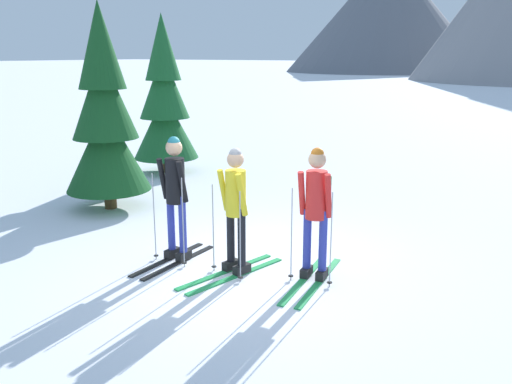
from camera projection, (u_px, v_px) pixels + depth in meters
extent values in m
plane|color=white|center=(245.00, 267.00, 7.80)|extent=(400.00, 400.00, 0.00)
cube|color=black|center=(179.00, 262.00, 7.96)|extent=(0.10, 1.57, 0.02)
cube|color=black|center=(168.00, 259.00, 8.08)|extent=(0.10, 1.57, 0.02)
cube|color=black|center=(184.00, 255.00, 8.03)|extent=(0.11, 0.26, 0.12)
cylinder|color=#2D389E|center=(183.00, 225.00, 7.91)|extent=(0.11, 0.11, 0.87)
cube|color=black|center=(172.00, 253.00, 8.14)|extent=(0.11, 0.26, 0.12)
cylinder|color=#2D389E|center=(171.00, 222.00, 8.02)|extent=(0.11, 0.11, 0.87)
cylinder|color=black|center=(175.00, 181.00, 7.81)|extent=(0.28, 0.28, 0.65)
sphere|color=tan|center=(174.00, 148.00, 7.69)|extent=(0.24, 0.24, 0.24)
sphere|color=#1E6B7A|center=(174.00, 143.00, 7.67)|extent=(0.18, 0.18, 0.18)
cylinder|color=black|center=(182.00, 182.00, 7.66)|extent=(0.08, 0.21, 0.62)
cylinder|color=black|center=(163.00, 179.00, 7.85)|extent=(0.08, 0.21, 0.62)
cylinder|color=#A5A5AD|center=(183.00, 223.00, 7.66)|extent=(0.02, 0.02, 1.31)
cylinder|color=black|center=(184.00, 263.00, 7.80)|extent=(0.07, 0.07, 0.01)
cylinder|color=#A5A5AD|center=(154.00, 217.00, 7.93)|extent=(0.02, 0.02, 1.31)
cylinder|color=black|center=(156.00, 256.00, 8.08)|extent=(0.07, 0.07, 0.01)
cube|color=green|center=(237.00, 276.00, 7.47)|extent=(0.45, 1.73, 0.02)
cube|color=green|center=(226.00, 271.00, 7.62)|extent=(0.45, 1.73, 0.02)
cube|color=black|center=(242.00, 269.00, 7.53)|extent=(0.16, 0.28, 0.12)
cylinder|color=black|center=(242.00, 238.00, 7.41)|extent=(0.11, 0.11, 0.83)
cube|color=black|center=(231.00, 265.00, 7.68)|extent=(0.16, 0.28, 0.12)
cylinder|color=black|center=(231.00, 234.00, 7.56)|extent=(0.11, 0.11, 0.83)
cylinder|color=yellow|center=(236.00, 193.00, 7.34)|extent=(0.28, 0.28, 0.63)
sphere|color=tan|center=(235.00, 159.00, 7.22)|extent=(0.23, 0.23, 0.23)
sphere|color=gray|center=(235.00, 154.00, 7.21)|extent=(0.17, 0.17, 0.17)
cylinder|color=yellow|center=(242.00, 195.00, 7.17)|extent=(0.12, 0.21, 0.60)
cylinder|color=yellow|center=(223.00, 190.00, 7.41)|extent=(0.12, 0.21, 0.60)
cylinder|color=#A5A5AD|center=(240.00, 237.00, 7.16)|extent=(0.02, 0.02, 1.25)
cylinder|color=black|center=(240.00, 277.00, 7.30)|extent=(0.07, 0.07, 0.01)
cylinder|color=#A5A5AD|center=(213.00, 228.00, 7.52)|extent=(0.02, 0.02, 1.25)
cylinder|color=black|center=(214.00, 267.00, 7.66)|extent=(0.07, 0.07, 0.01)
cube|color=green|center=(319.00, 282.00, 7.28)|extent=(0.36, 1.77, 0.02)
cube|color=green|center=(304.00, 279.00, 7.37)|extent=(0.36, 1.77, 0.02)
cube|color=black|center=(322.00, 274.00, 7.35)|extent=(0.15, 0.27, 0.12)
cylinder|color=#2D389E|center=(323.00, 241.00, 7.24)|extent=(0.11, 0.11, 0.86)
cube|color=black|center=(306.00, 272.00, 7.44)|extent=(0.15, 0.27, 0.12)
cylinder|color=#2D389E|center=(307.00, 239.00, 7.32)|extent=(0.11, 0.11, 0.86)
cylinder|color=red|center=(316.00, 195.00, 7.12)|extent=(0.28, 0.28, 0.64)
sphere|color=tan|center=(317.00, 159.00, 7.01)|extent=(0.23, 0.23, 0.23)
sphere|color=#B76019|center=(317.00, 154.00, 6.99)|extent=(0.17, 0.17, 0.17)
cylinder|color=red|center=(328.00, 196.00, 6.99)|extent=(0.11, 0.21, 0.61)
cylinder|color=red|center=(302.00, 193.00, 7.14)|extent=(0.11, 0.21, 0.61)
cylinder|color=#A5A5AD|center=(331.00, 240.00, 6.99)|extent=(0.02, 0.02, 1.28)
cylinder|color=black|center=(329.00, 282.00, 7.13)|extent=(0.07, 0.07, 0.01)
cylinder|color=#A5A5AD|center=(291.00, 235.00, 7.20)|extent=(0.02, 0.02, 1.28)
cylinder|color=black|center=(291.00, 276.00, 7.35)|extent=(0.07, 0.07, 0.01)
cube|color=#4C7238|center=(320.00, 190.00, 7.27)|extent=(0.28, 0.20, 0.36)
cylinder|color=#51381E|center=(110.00, 189.00, 10.69)|extent=(0.24, 0.24, 0.76)
cone|color=#14471E|center=(107.00, 149.00, 10.49)|extent=(1.63, 1.63, 1.61)
cone|color=#14471E|center=(103.00, 96.00, 10.24)|extent=(1.24, 1.24, 1.61)
cone|color=#14471E|center=(100.00, 45.00, 10.01)|extent=(0.89, 0.89, 1.61)
cylinder|color=#51381E|center=(167.00, 157.00, 13.96)|extent=(0.24, 0.24, 0.76)
cone|color=#195628|center=(165.00, 126.00, 13.76)|extent=(1.63, 1.63, 1.61)
cone|color=#195628|center=(164.00, 85.00, 13.51)|extent=(1.24, 1.24, 1.61)
cone|color=#195628|center=(162.00, 47.00, 13.28)|extent=(0.89, 0.89, 1.61)
cone|color=slate|center=(388.00, 13.00, 88.03)|extent=(32.59, 32.59, 18.66)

